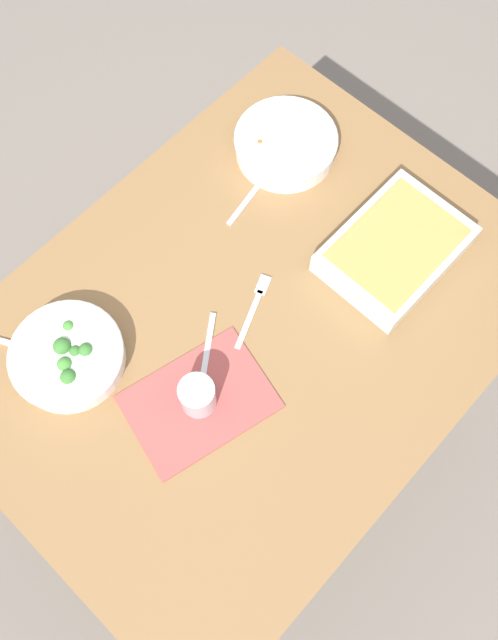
% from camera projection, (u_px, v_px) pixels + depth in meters
% --- Properties ---
extents(ground_plane, '(6.00, 6.00, 0.00)m').
position_uv_depth(ground_plane, '(249.00, 407.00, 2.06)').
color(ground_plane, slate).
extents(dining_table, '(1.20, 0.90, 0.74)m').
position_uv_depth(dining_table, '(249.00, 335.00, 1.46)').
color(dining_table, olive).
rests_on(dining_table, ground_plane).
extents(placemat, '(0.32, 0.26, 0.00)m').
position_uv_depth(placemat, '(199.00, 401.00, 1.31)').
color(placemat, '#B24C47').
rests_on(placemat, dining_table).
extents(stew_bowl, '(0.24, 0.24, 0.06)m').
position_uv_depth(stew_bowl, '(286.00, 143.00, 1.50)').
color(stew_bowl, white).
rests_on(stew_bowl, dining_table).
extents(broccoli_bowl, '(0.23, 0.23, 0.07)m').
position_uv_depth(broccoli_bowl, '(68.00, 356.00, 1.31)').
color(broccoli_bowl, white).
rests_on(broccoli_bowl, dining_table).
extents(baking_dish, '(0.30, 0.22, 0.06)m').
position_uv_depth(baking_dish, '(395.00, 248.00, 1.40)').
color(baking_dish, silver).
rests_on(baking_dish, dining_table).
extents(drink_cup, '(0.07, 0.07, 0.08)m').
position_uv_depth(drink_cup, '(198.00, 396.00, 1.27)').
color(drink_cup, '#B2BCC6').
rests_on(drink_cup, dining_table).
extents(spoon_by_stew, '(0.18, 0.05, 0.01)m').
position_uv_depth(spoon_by_stew, '(256.00, 188.00, 1.49)').
color(spoon_by_stew, silver).
rests_on(spoon_by_stew, dining_table).
extents(spoon_by_broccoli, '(0.10, 0.16, 0.01)m').
position_uv_depth(spoon_by_broccoli, '(29.00, 349.00, 1.35)').
color(spoon_by_broccoli, silver).
rests_on(spoon_by_broccoli, dining_table).
extents(spoon_spare, '(0.15, 0.12, 0.01)m').
position_uv_depth(spoon_spare, '(205.00, 364.00, 1.33)').
color(spoon_spare, silver).
rests_on(spoon_spare, dining_table).
extents(fork_on_table, '(0.17, 0.08, 0.01)m').
position_uv_depth(fork_on_table, '(254.00, 306.00, 1.38)').
color(fork_on_table, silver).
rests_on(fork_on_table, dining_table).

